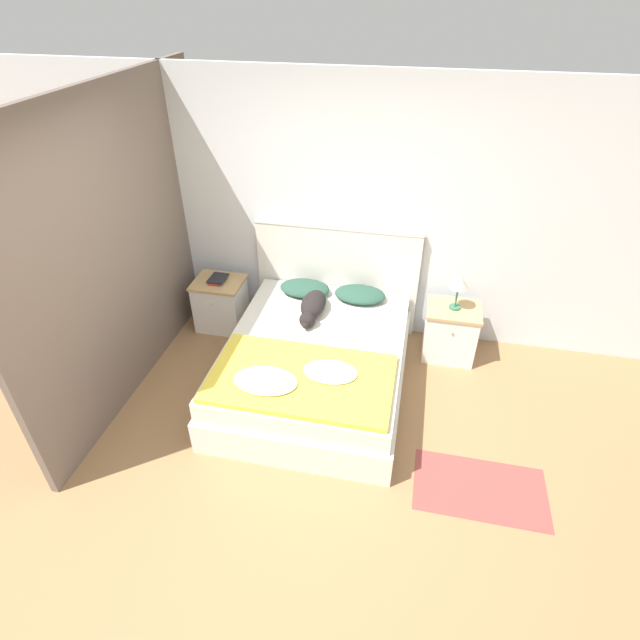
# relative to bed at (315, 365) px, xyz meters

# --- Properties ---
(ground_plane) EXTENTS (16.00, 16.00, 0.00)m
(ground_plane) POSITION_rel_bed_xyz_m (-0.07, -1.05, -0.25)
(ground_plane) COLOR #997047
(wall_back) EXTENTS (9.00, 0.06, 2.55)m
(wall_back) POSITION_rel_bed_xyz_m (-0.07, 1.08, 1.02)
(wall_back) COLOR silver
(wall_back) RESTS_ON ground_plane
(wall_side_left) EXTENTS (0.06, 3.10, 2.55)m
(wall_side_left) POSITION_rel_bed_xyz_m (-1.65, 0.00, 1.02)
(wall_side_left) COLOR #706056
(wall_side_left) RESTS_ON ground_plane
(bed) EXTENTS (1.58, 1.97, 0.51)m
(bed) POSITION_rel_bed_xyz_m (0.00, 0.00, 0.00)
(bed) COLOR silver
(bed) RESTS_ON ground_plane
(headboard) EXTENTS (1.66, 0.06, 1.17)m
(headboard) POSITION_rel_bed_xyz_m (0.00, 1.01, 0.35)
(headboard) COLOR silver
(headboard) RESTS_ON ground_plane
(nightstand_left) EXTENTS (0.51, 0.43, 0.55)m
(nightstand_left) POSITION_rel_bed_xyz_m (-1.19, 0.73, 0.03)
(nightstand_left) COLOR white
(nightstand_left) RESTS_ON ground_plane
(nightstand_right) EXTENTS (0.51, 0.43, 0.55)m
(nightstand_right) POSITION_rel_bed_xyz_m (1.19, 0.73, 0.03)
(nightstand_right) COLOR white
(nightstand_right) RESTS_ON ground_plane
(pillow_left) EXTENTS (0.51, 0.33, 0.11)m
(pillow_left) POSITION_rel_bed_xyz_m (-0.28, 0.77, 0.32)
(pillow_left) COLOR #284C3D
(pillow_left) RESTS_ON bed
(pillow_right) EXTENTS (0.51, 0.33, 0.11)m
(pillow_right) POSITION_rel_bed_xyz_m (0.28, 0.77, 0.32)
(pillow_right) COLOR #284C3D
(pillow_right) RESTS_ON bed
(quilt) EXTENTS (1.45, 0.85, 0.08)m
(quilt) POSITION_rel_bed_xyz_m (-0.01, -0.52, 0.29)
(quilt) COLOR yellow
(quilt) RESTS_ON bed
(dog) EXTENTS (0.23, 0.64, 0.17)m
(dog) POSITION_rel_bed_xyz_m (-0.12, 0.42, 0.34)
(dog) COLOR black
(dog) RESTS_ON bed
(book_stack) EXTENTS (0.17, 0.23, 0.04)m
(book_stack) POSITION_rel_bed_xyz_m (-1.20, 0.75, 0.32)
(book_stack) COLOR #AD2D28
(book_stack) RESTS_ON nightstand_left
(table_lamp) EXTENTS (0.18, 0.18, 0.36)m
(table_lamp) POSITION_rel_bed_xyz_m (1.19, 0.74, 0.58)
(table_lamp) COLOR #336B4C
(table_lamp) RESTS_ON nightstand_right
(rug) EXTENTS (0.98, 0.56, 0.00)m
(rug) POSITION_rel_bed_xyz_m (1.45, -0.86, -0.25)
(rug) COLOR #93423D
(rug) RESTS_ON ground_plane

